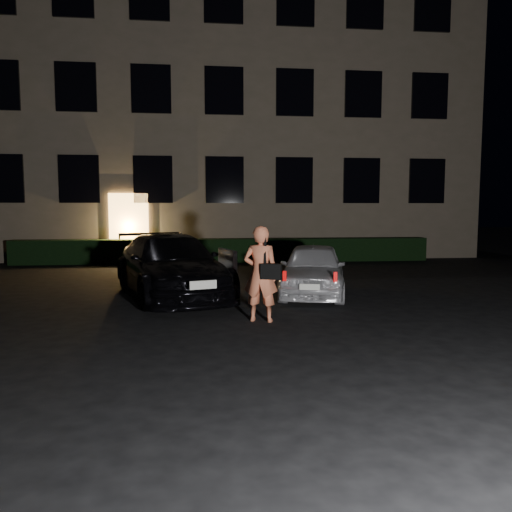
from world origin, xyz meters
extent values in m
plane|color=black|center=(0.00, 0.00, 0.00)|extent=(80.00, 80.00, 0.00)
cube|color=#706450|center=(0.00, 15.00, 6.00)|extent=(20.00, 8.00, 12.00)
cube|color=#FFB457|center=(-3.50, 10.94, 1.25)|extent=(1.40, 0.10, 2.50)
cube|color=black|center=(-7.80, 10.94, 3.00)|extent=(1.40, 0.10, 1.70)
cube|color=black|center=(-5.20, 10.94, 3.00)|extent=(1.40, 0.10, 1.70)
cube|color=black|center=(-2.60, 10.94, 3.00)|extent=(1.40, 0.10, 1.70)
cube|color=black|center=(0.00, 10.94, 3.00)|extent=(1.40, 0.10, 1.70)
cube|color=black|center=(2.60, 10.94, 3.00)|extent=(1.40, 0.10, 1.70)
cube|color=black|center=(5.20, 10.94, 3.00)|extent=(1.40, 0.10, 1.70)
cube|color=black|center=(7.80, 10.94, 3.00)|extent=(1.40, 0.10, 1.70)
cube|color=black|center=(-5.20, 10.94, 6.20)|extent=(1.40, 0.10, 1.70)
cube|color=black|center=(-2.60, 10.94, 6.20)|extent=(1.40, 0.10, 1.70)
cube|color=black|center=(0.00, 10.94, 6.20)|extent=(1.40, 0.10, 1.70)
cube|color=black|center=(2.60, 10.94, 6.20)|extent=(1.40, 0.10, 1.70)
cube|color=black|center=(5.20, 10.94, 6.20)|extent=(1.40, 0.10, 1.70)
cube|color=black|center=(7.80, 10.94, 6.20)|extent=(1.40, 0.10, 1.70)
cube|color=black|center=(2.60, 10.94, 9.40)|extent=(1.40, 0.10, 1.70)
cube|color=black|center=(5.20, 10.94, 9.40)|extent=(1.40, 0.10, 1.70)
cube|color=black|center=(7.80, 10.94, 9.40)|extent=(1.40, 0.10, 1.70)
cube|color=black|center=(0.00, 10.50, 0.42)|extent=(15.00, 0.70, 0.85)
imported|color=black|center=(-1.57, 3.63, 0.69)|extent=(3.22, 5.10, 1.38)
cube|color=white|center=(-0.33, 3.10, 0.85)|extent=(0.37, 0.97, 0.46)
cube|color=silver|center=(-0.86, 1.28, 0.60)|extent=(0.49, 0.19, 0.15)
imported|color=silver|center=(1.64, 3.41, 0.59)|extent=(2.25, 3.72, 1.18)
cube|color=red|center=(0.73, 1.94, 0.65)|extent=(0.08, 0.06, 0.20)
cube|color=red|center=(1.69, 1.68, 0.65)|extent=(0.08, 0.06, 0.20)
cube|color=silver|center=(1.20, 1.77, 0.45)|extent=(0.39, 0.14, 0.12)
imported|color=#DA724C|center=(0.14, 0.90, 0.84)|extent=(0.71, 0.58, 1.68)
cube|color=black|center=(0.29, 0.72, 0.90)|extent=(0.37, 0.26, 0.27)
cube|color=black|center=(0.20, 0.79, 1.28)|extent=(0.05, 0.07, 0.52)
camera|label=1|loc=(-0.89, -7.63, 1.98)|focal=35.00mm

